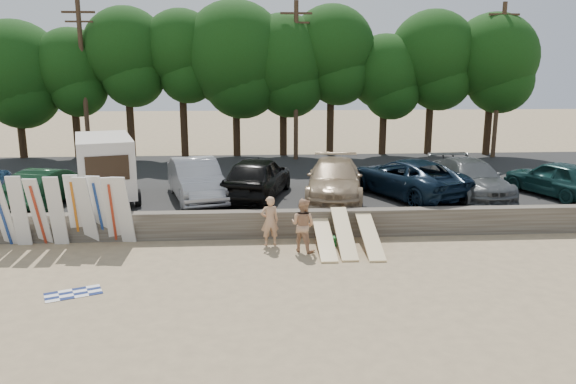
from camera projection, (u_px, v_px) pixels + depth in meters
name	position (u px, v px, depth m)	size (l,w,h in m)	color
ground	(271.00, 265.00, 17.79)	(120.00, 120.00, 0.00)	tan
seawall	(269.00, 224.00, 20.60)	(44.00, 0.50, 1.00)	#6B6356
parking_lot	(264.00, 185.00, 27.93)	(44.00, 14.50, 0.70)	#282828
treeline	(255.00, 58.00, 33.37)	(33.90, 6.37, 9.24)	#382616
utility_poles	(296.00, 78.00, 32.26)	(25.80, 0.26, 9.00)	#473321
box_trailer	(105.00, 165.00, 22.92)	(3.29, 4.61, 2.67)	beige
car_1	(49.00, 185.00, 22.75)	(1.52, 4.37, 1.44)	#13351E
car_2	(196.00, 180.00, 23.31)	(1.78, 5.10, 1.68)	gray
car_3	(257.00, 177.00, 23.63)	(2.11, 5.24, 1.78)	black
car_4	(335.00, 180.00, 23.47)	(2.26, 5.56, 1.61)	#9F8565
car_5	(407.00, 177.00, 23.91)	(2.69, 5.82, 1.62)	black
car_6	(470.00, 178.00, 23.86)	(2.17, 5.34, 1.55)	#4E5254
car_7	(556.00, 178.00, 23.88)	(1.84, 4.58, 1.56)	#123232
surfboard_upright_0	(2.00, 213.00, 19.29)	(0.50, 0.06, 2.60)	white
surfboard_upright_1	(19.00, 211.00, 19.31)	(0.50, 0.06, 2.60)	white
surfboard_upright_2	(38.00, 212.00, 19.38)	(0.50, 0.06, 2.60)	white
surfboard_upright_3	(56.00, 211.00, 19.35)	(0.50, 0.06, 2.60)	white
surfboard_upright_4	(75.00, 209.00, 19.65)	(0.50, 0.06, 2.60)	white
surfboard_upright_5	(86.00, 210.00, 19.53)	(0.50, 0.06, 2.60)	white
surfboard_upright_6	(99.00, 209.00, 19.68)	(0.50, 0.06, 2.60)	white
surfboard_upright_7	(112.00, 210.00, 19.58)	(0.50, 0.06, 2.60)	white
surfboard_upright_8	(124.00, 210.00, 19.53)	(0.50, 0.06, 2.60)	white
surfboard_low_0	(324.00, 238.00, 19.30)	(0.56, 3.00, 0.07)	#FFDFA0
surfboard_low_1	(344.00, 233.00, 19.34)	(0.56, 3.00, 0.07)	#FFDFA0
surfboard_low_2	(370.00, 235.00, 19.34)	(0.56, 3.00, 0.07)	#FFDFA0
beachgoer_a	(270.00, 221.00, 19.59)	(0.65, 0.42, 1.77)	tan
beachgoer_b	(303.00, 225.00, 18.99)	(0.89, 0.69, 1.83)	tan
cooler	(330.00, 241.00, 19.66)	(0.38, 0.30, 0.32)	green
gear_bag	(321.00, 238.00, 20.22)	(0.30, 0.25, 0.22)	#C15D16
beach_towel	(73.00, 293.00, 15.61)	(1.50, 1.50, 0.00)	white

